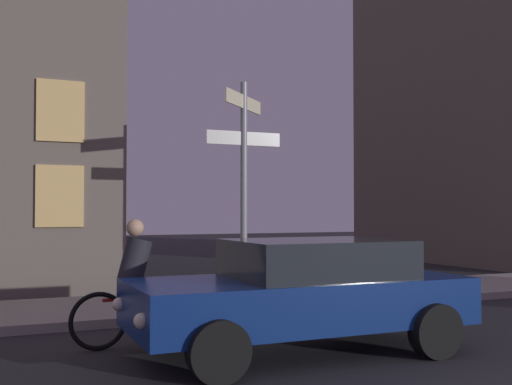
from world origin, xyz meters
TOP-DOWN VIEW (x-y plane):
  - sidewalk_kerb at (0.00, 7.10)m, footprint 40.00×2.64m
  - signpost at (-0.58, 6.68)m, footprint 1.39×1.14m
  - car_near_right at (-1.22, 3.29)m, footprint 4.17×1.96m
  - cyclist at (-2.96, 4.43)m, footprint 1.82×0.34m

SIDE VIEW (x-z plane):
  - sidewalk_kerb at x=0.00m, z-range 0.00..0.14m
  - car_near_right at x=-1.22m, z-range 0.06..1.42m
  - cyclist at x=-2.96m, z-range -0.06..1.55m
  - signpost at x=-0.58m, z-range 0.49..4.34m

